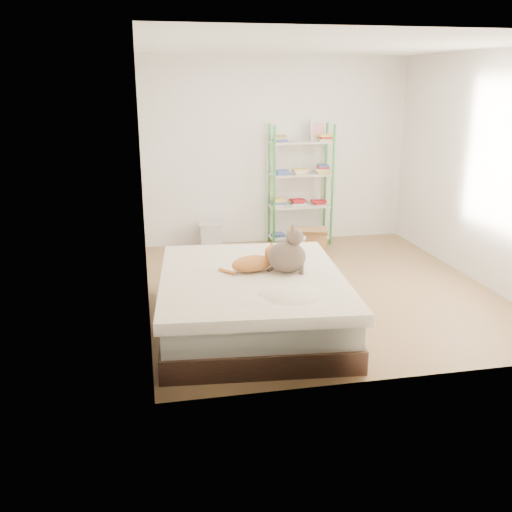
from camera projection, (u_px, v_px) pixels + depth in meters
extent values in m
cube|color=#A1745A|center=(318.00, 288.00, 6.49)|extent=(3.80, 4.20, 0.01)
cube|color=white|center=(326.00, 45.00, 5.73)|extent=(3.80, 4.20, 0.01)
cube|color=white|center=(277.00, 152.00, 8.08)|extent=(3.80, 0.01, 2.60)
cube|color=white|center=(411.00, 219.00, 4.14)|extent=(3.80, 0.01, 2.60)
cube|color=white|center=(142.00, 180.00, 5.75)|extent=(0.01, 4.20, 2.60)
cube|color=white|center=(482.00, 169.00, 6.47)|extent=(0.01, 4.20, 2.60)
cube|color=#44281D|center=(252.00, 318.00, 5.42)|extent=(1.83, 2.21, 0.21)
cube|color=silver|center=(252.00, 296.00, 5.36)|extent=(1.78, 2.14, 0.23)
cube|color=beige|center=(252.00, 280.00, 5.31)|extent=(1.87, 2.25, 0.10)
cylinder|color=green|center=(274.00, 188.00, 7.83)|extent=(0.04, 0.04, 1.70)
cylinder|color=green|center=(269.00, 184.00, 8.13)|extent=(0.04, 0.04, 1.70)
cylinder|color=green|center=(332.00, 186.00, 7.99)|extent=(0.04, 0.04, 1.70)
cylinder|color=green|center=(325.00, 182.00, 8.29)|extent=(0.04, 0.04, 1.70)
cube|color=beige|center=(299.00, 236.00, 8.28)|extent=(0.86, 0.34, 0.02)
cube|color=beige|center=(300.00, 206.00, 8.15)|extent=(0.86, 0.34, 0.02)
cube|color=beige|center=(301.00, 175.00, 8.01)|extent=(0.86, 0.34, 0.02)
cube|color=beige|center=(301.00, 142.00, 7.88)|extent=(0.86, 0.34, 0.02)
cube|color=red|center=(279.00, 234.00, 8.20)|extent=(0.20, 0.16, 0.09)
cube|color=red|center=(319.00, 231.00, 8.32)|extent=(0.20, 0.16, 0.09)
cube|color=red|center=(280.00, 203.00, 8.07)|extent=(0.20, 0.16, 0.09)
cube|color=red|center=(300.00, 202.00, 8.13)|extent=(0.20, 0.16, 0.09)
cube|color=red|center=(320.00, 201.00, 8.19)|extent=(0.20, 0.16, 0.09)
cube|color=red|center=(280.00, 171.00, 7.94)|extent=(0.20, 0.16, 0.09)
cube|color=red|center=(301.00, 170.00, 8.00)|extent=(0.20, 0.16, 0.09)
cube|color=red|center=(321.00, 170.00, 8.05)|extent=(0.20, 0.16, 0.09)
cube|color=red|center=(280.00, 138.00, 7.81)|extent=(0.20, 0.16, 0.09)
cube|color=red|center=(322.00, 138.00, 7.92)|extent=(0.20, 0.16, 0.09)
cube|color=white|center=(318.00, 130.00, 7.93)|extent=(0.22, 0.07, 0.28)
cube|color=red|center=(318.00, 130.00, 7.92)|extent=(0.17, 0.05, 0.22)
cube|color=#AA6844|center=(307.00, 243.00, 7.65)|extent=(0.61, 0.54, 0.36)
cube|color=#562D9D|center=(316.00, 247.00, 7.48)|extent=(0.30, 0.10, 0.08)
cube|color=#AA6844|center=(312.00, 234.00, 7.42)|extent=(0.53, 0.30, 0.11)
cube|color=silver|center=(211.00, 237.00, 7.99)|extent=(0.32, 0.29, 0.34)
cube|color=silver|center=(211.00, 224.00, 7.93)|extent=(0.35, 0.32, 0.03)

